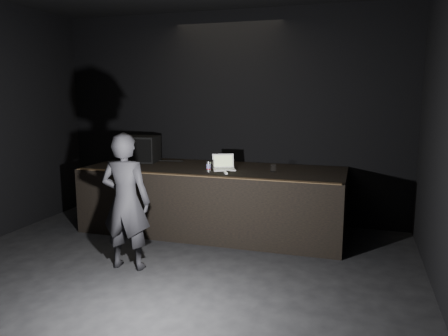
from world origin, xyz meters
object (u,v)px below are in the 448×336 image
object	(u,v)px
stage_riser	(214,199)
person	(126,202)
laptop	(224,166)
stage_monitor	(138,149)
beer_can	(209,167)

from	to	relation	value
stage_riser	person	xyz separation A→B (m)	(-0.54, -1.77, 0.34)
laptop	person	world-z (taller)	person
stage_monitor	person	world-z (taller)	person
stage_monitor	beer_can	size ratio (longest dim) A/B	4.52
beer_can	person	xyz separation A→B (m)	(-0.57, -1.43, -0.23)
beer_can	person	distance (m)	1.56
stage_monitor	person	distance (m)	2.24
laptop	stage_riser	bearing A→B (deg)	134.86
person	beer_can	bearing A→B (deg)	-116.46
stage_riser	beer_can	size ratio (longest dim) A/B	25.69
person	stage_monitor	bearing A→B (deg)	-70.78
stage_riser	beer_can	distance (m)	0.67
laptop	stage_monitor	bearing A→B (deg)	145.10
stage_monitor	stage_riser	bearing A→B (deg)	-16.64
stage_monitor	laptop	size ratio (longest dim) A/B	1.68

